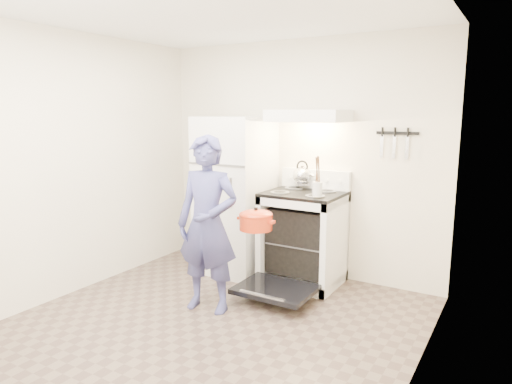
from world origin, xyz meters
TOP-DOWN VIEW (x-y plane):
  - floor at (0.00, 0.00)m, footprint 3.60×3.60m
  - back_wall at (0.00, 1.80)m, footprint 3.20×0.02m
  - refrigerator at (-0.58, 1.45)m, footprint 0.70×0.70m
  - stove_body at (0.23, 1.48)m, footprint 0.76×0.65m
  - cooktop at (0.23, 1.48)m, footprint 0.76×0.65m
  - backsplash at (0.23, 1.76)m, footprint 0.76×0.07m
  - oven_door at (0.23, 0.88)m, footprint 0.70×0.54m
  - oven_rack at (0.23, 1.48)m, footprint 0.60×0.52m
  - range_hood at (0.23, 1.55)m, footprint 0.76×0.50m
  - knife_strip at (1.05, 1.79)m, footprint 0.40×0.02m
  - pizza_stone at (0.31, 1.54)m, footprint 0.33×0.33m
  - tea_kettle at (0.10, 1.70)m, footprint 0.24×0.20m
  - utensil_jar at (0.49, 1.22)m, footprint 0.09×0.09m
  - person at (-0.22, 0.45)m, footprint 0.62×0.46m
  - dutch_oven at (0.11, 0.72)m, footprint 0.36×0.29m

SIDE VIEW (x-z plane):
  - floor at x=0.00m, z-range 0.00..0.00m
  - oven_door at x=0.23m, z-range 0.10..0.15m
  - oven_rack at x=0.23m, z-range 0.43..0.45m
  - pizza_stone at x=0.31m, z-range 0.45..0.46m
  - stove_body at x=0.23m, z-range 0.00..0.92m
  - person at x=-0.22m, z-range 0.00..1.56m
  - dutch_oven at x=0.11m, z-range 0.67..0.90m
  - refrigerator at x=-0.58m, z-range 0.00..1.70m
  - cooktop at x=0.23m, z-range 0.92..0.95m
  - utensil_jar at x=0.49m, z-range 0.98..1.11m
  - backsplash at x=0.23m, z-range 0.95..1.15m
  - tea_kettle at x=0.10m, z-range 0.95..1.24m
  - back_wall at x=0.00m, z-range 0.00..2.50m
  - knife_strip at x=1.05m, z-range 1.54..1.56m
  - range_hood at x=0.23m, z-range 1.65..1.77m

